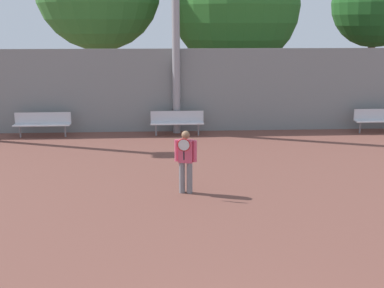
{
  "coord_description": "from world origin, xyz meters",
  "views": [
    {
      "loc": [
        -0.82,
        -3.43,
        4.08
      ],
      "look_at": [
        -0.21,
        8.08,
        0.91
      ],
      "focal_mm": 42.0,
      "sensor_mm": 36.0,
      "label": 1
    }
  ],
  "objects_px": {
    "bench_adjacent_court": "(381,118)",
    "tree_green_tall": "(376,4)",
    "tree_dark_dense": "(236,6)",
    "tennis_player": "(186,159)",
    "bench_courtside_far": "(177,120)",
    "bench_courtside_near": "(43,122)"
  },
  "relations": [
    {
      "from": "bench_courtside_near",
      "to": "tree_dark_dense",
      "type": "distance_m",
      "value": 10.13
    },
    {
      "from": "tree_dark_dense",
      "to": "tree_green_tall",
      "type": "bearing_deg",
      "value": 3.77
    },
    {
      "from": "bench_courtside_near",
      "to": "bench_courtside_far",
      "type": "height_order",
      "value": "same"
    },
    {
      "from": "tennis_player",
      "to": "bench_courtside_near",
      "type": "xyz_separation_m",
      "value": [
        -4.96,
        5.81,
        -0.32
      ]
    },
    {
      "from": "bench_courtside_far",
      "to": "tree_green_tall",
      "type": "distance_m",
      "value": 11.87
    },
    {
      "from": "tennis_player",
      "to": "tree_dark_dense",
      "type": "bearing_deg",
      "value": 87.12
    },
    {
      "from": "bench_courtside_far",
      "to": "tree_green_tall",
      "type": "bearing_deg",
      "value": 30.32
    },
    {
      "from": "bench_courtside_near",
      "to": "tree_green_tall",
      "type": "relative_size",
      "value": 0.29
    },
    {
      "from": "tree_green_tall",
      "to": "bench_courtside_far",
      "type": "bearing_deg",
      "value": -149.68
    },
    {
      "from": "tennis_player",
      "to": "bench_courtside_far",
      "type": "distance_m",
      "value": 5.82
    },
    {
      "from": "tree_green_tall",
      "to": "tree_dark_dense",
      "type": "xyz_separation_m",
      "value": [
        -6.74,
        -0.44,
        -0.13
      ]
    },
    {
      "from": "bench_courtside_near",
      "to": "tree_green_tall",
      "type": "xyz_separation_m",
      "value": [
        14.42,
        5.58,
        4.3
      ]
    },
    {
      "from": "bench_courtside_near",
      "to": "bench_adjacent_court",
      "type": "bearing_deg",
      "value": 0.0
    },
    {
      "from": "bench_courtside_near",
      "to": "bench_adjacent_court",
      "type": "relative_size",
      "value": 0.99
    },
    {
      "from": "bench_courtside_far",
      "to": "tree_green_tall",
      "type": "xyz_separation_m",
      "value": [
        9.55,
        5.58,
        4.31
      ]
    },
    {
      "from": "bench_adjacent_court",
      "to": "tree_green_tall",
      "type": "bearing_deg",
      "value": 71.37
    },
    {
      "from": "tennis_player",
      "to": "bench_courtside_far",
      "type": "bearing_deg",
      "value": 101.92
    },
    {
      "from": "bench_adjacent_court",
      "to": "tree_green_tall",
      "type": "relative_size",
      "value": 0.29
    },
    {
      "from": "tree_green_tall",
      "to": "tree_dark_dense",
      "type": "relative_size",
      "value": 0.91
    },
    {
      "from": "tennis_player",
      "to": "tree_green_tall",
      "type": "height_order",
      "value": "tree_green_tall"
    },
    {
      "from": "tree_green_tall",
      "to": "tree_dark_dense",
      "type": "bearing_deg",
      "value": -176.23
    },
    {
      "from": "tennis_player",
      "to": "tree_green_tall",
      "type": "bearing_deg",
      "value": 61.35
    }
  ]
}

